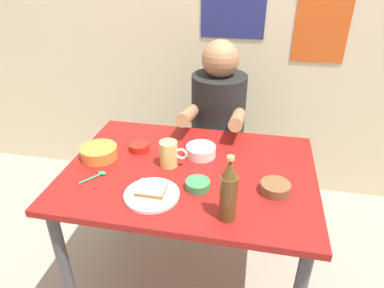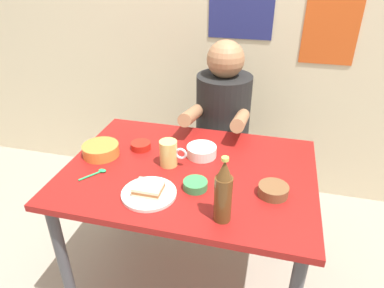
% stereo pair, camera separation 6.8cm
% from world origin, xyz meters
% --- Properties ---
extents(ground_plane, '(6.00, 6.00, 0.00)m').
position_xyz_m(ground_plane, '(0.00, 0.00, 0.00)').
color(ground_plane, gray).
extents(wall_back, '(4.40, 0.09, 2.60)m').
position_xyz_m(wall_back, '(0.00, 1.05, 1.30)').
color(wall_back, beige).
rests_on(wall_back, ground).
extents(dining_table, '(1.10, 0.80, 0.74)m').
position_xyz_m(dining_table, '(0.00, 0.00, 0.65)').
color(dining_table, maroon).
rests_on(dining_table, ground).
extents(stool, '(0.34, 0.34, 0.45)m').
position_xyz_m(stool, '(0.04, 0.63, 0.35)').
color(stool, '#4C4C51').
rests_on(stool, ground).
extents(person_seated, '(0.33, 0.56, 0.72)m').
position_xyz_m(person_seated, '(0.04, 0.62, 0.77)').
color(person_seated, black).
rests_on(person_seated, stool).
extents(plate_orange, '(0.22, 0.22, 0.01)m').
position_xyz_m(plate_orange, '(-0.11, -0.22, 0.75)').
color(plate_orange, silver).
rests_on(plate_orange, dining_table).
extents(sandwich, '(0.11, 0.09, 0.04)m').
position_xyz_m(sandwich, '(-0.11, -0.22, 0.77)').
color(sandwich, beige).
rests_on(sandwich, plate_orange).
extents(beer_mug, '(0.13, 0.08, 0.12)m').
position_xyz_m(beer_mug, '(-0.10, 0.01, 0.80)').
color(beer_mug, '#D1BC66').
rests_on(beer_mug, dining_table).
extents(beer_bottle, '(0.06, 0.06, 0.26)m').
position_xyz_m(beer_bottle, '(0.20, -0.29, 0.86)').
color(beer_bottle, '#593819').
rests_on(beer_bottle, dining_table).
extents(dip_bowl_green, '(0.10, 0.10, 0.03)m').
position_xyz_m(dip_bowl_green, '(0.06, -0.13, 0.76)').
color(dip_bowl_green, '#388C4C').
rests_on(dip_bowl_green, dining_table).
extents(sambal_bowl_red, '(0.10, 0.10, 0.03)m').
position_xyz_m(sambal_bowl_red, '(-0.27, 0.11, 0.76)').
color(sambal_bowl_red, '#B21E14').
rests_on(sambal_bowl_red, dining_table).
extents(condiment_bowl_brown, '(0.12, 0.12, 0.04)m').
position_xyz_m(condiment_bowl_brown, '(0.37, -0.10, 0.76)').
color(condiment_bowl_brown, brown).
rests_on(condiment_bowl_brown, dining_table).
extents(soup_bowl_orange, '(0.17, 0.17, 0.05)m').
position_xyz_m(soup_bowl_orange, '(-0.43, 0.01, 0.77)').
color(soup_bowl_orange, orange).
rests_on(soup_bowl_orange, dining_table).
extents(rice_bowl_white, '(0.14, 0.14, 0.05)m').
position_xyz_m(rice_bowl_white, '(0.03, 0.12, 0.77)').
color(rice_bowl_white, silver).
rests_on(rice_bowl_white, dining_table).
extents(spoon, '(0.09, 0.10, 0.01)m').
position_xyz_m(spoon, '(-0.38, -0.13, 0.75)').
color(spoon, '#26A559').
rests_on(spoon, dining_table).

